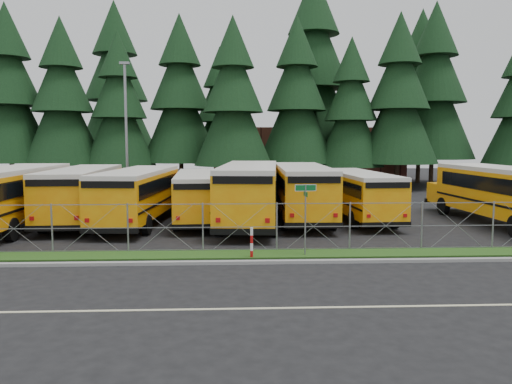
{
  "coord_description": "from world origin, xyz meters",
  "views": [
    {
      "loc": [
        -2.73,
        -20.96,
        4.48
      ],
      "look_at": [
        -1.63,
        4.0,
        1.91
      ],
      "focal_mm": 35.0,
      "sensor_mm": 36.0,
      "label": 1
    }
  ],
  "objects_px": {
    "bus_2": "(140,197)",
    "bus_east": "(500,196)",
    "bus_0": "(15,198)",
    "light_standard": "(126,127)",
    "street_sign": "(305,204)",
    "bus_4": "(250,194)",
    "bus_1": "(84,195)",
    "bus_6": "(357,196)",
    "bus_3": "(198,197)",
    "bus_5": "(302,193)",
    "striped_bollard": "(252,243)"
  },
  "relations": [
    {
      "from": "bus_2",
      "to": "bus_east",
      "type": "relative_size",
      "value": 0.95
    },
    {
      "from": "bus_4",
      "to": "street_sign",
      "type": "relative_size",
      "value": 4.39
    },
    {
      "from": "bus_0",
      "to": "bus_6",
      "type": "bearing_deg",
      "value": 6.28
    },
    {
      "from": "bus_1",
      "to": "bus_6",
      "type": "xyz_separation_m",
      "value": [
        15.27,
        0.16,
        -0.13
      ]
    },
    {
      "from": "bus_2",
      "to": "bus_6",
      "type": "height_order",
      "value": "bus_2"
    },
    {
      "from": "bus_2",
      "to": "bus_3",
      "type": "height_order",
      "value": "bus_2"
    },
    {
      "from": "bus_5",
      "to": "bus_1",
      "type": "bearing_deg",
      "value": -176.79
    },
    {
      "from": "bus_3",
      "to": "bus_east",
      "type": "distance_m",
      "value": 16.23
    },
    {
      "from": "bus_east",
      "to": "street_sign",
      "type": "height_order",
      "value": "bus_east"
    },
    {
      "from": "bus_0",
      "to": "bus_east",
      "type": "xyz_separation_m",
      "value": [
        25.31,
        -0.16,
        -0.01
      ]
    },
    {
      "from": "bus_3",
      "to": "bus_4",
      "type": "bearing_deg",
      "value": -23.49
    },
    {
      "from": "light_standard",
      "to": "bus_3",
      "type": "bearing_deg",
      "value": -57.79
    },
    {
      "from": "street_sign",
      "to": "bus_0",
      "type": "bearing_deg",
      "value": 153.94
    },
    {
      "from": "bus_2",
      "to": "bus_6",
      "type": "distance_m",
      "value": 12.11
    },
    {
      "from": "bus_0",
      "to": "street_sign",
      "type": "relative_size",
      "value": 4.26
    },
    {
      "from": "striped_bollard",
      "to": "bus_1",
      "type": "bearing_deg",
      "value": 134.67
    },
    {
      "from": "bus_1",
      "to": "bus_5",
      "type": "relative_size",
      "value": 0.97
    },
    {
      "from": "bus_0",
      "to": "bus_2",
      "type": "bearing_deg",
      "value": 10.49
    },
    {
      "from": "bus_2",
      "to": "striped_bollard",
      "type": "relative_size",
      "value": 9.38
    },
    {
      "from": "bus_0",
      "to": "light_standard",
      "type": "distance_m",
      "value": 12.3
    },
    {
      "from": "street_sign",
      "to": "bus_east",
      "type": "bearing_deg",
      "value": 30.4
    },
    {
      "from": "bus_1",
      "to": "street_sign",
      "type": "xyz_separation_m",
      "value": [
        11.04,
        -8.75,
        0.54
      ]
    },
    {
      "from": "bus_1",
      "to": "street_sign",
      "type": "distance_m",
      "value": 14.1
    },
    {
      "from": "bus_2",
      "to": "bus_east",
      "type": "xyz_separation_m",
      "value": [
        19.21,
        -1.32,
        0.08
      ]
    },
    {
      "from": "bus_east",
      "to": "bus_4",
      "type": "bearing_deg",
      "value": 172.84
    },
    {
      "from": "bus_2",
      "to": "street_sign",
      "type": "distance_m",
      "value": 11.21
    },
    {
      "from": "bus_4",
      "to": "bus_1",
      "type": "bearing_deg",
      "value": 178.27
    },
    {
      "from": "bus_0",
      "to": "light_standard",
      "type": "relative_size",
      "value": 1.18
    },
    {
      "from": "bus_3",
      "to": "bus_5",
      "type": "xyz_separation_m",
      "value": [
        5.83,
        0.35,
        0.18
      ]
    },
    {
      "from": "bus_2",
      "to": "bus_5",
      "type": "relative_size",
      "value": 0.96
    },
    {
      "from": "bus_3",
      "to": "bus_0",
      "type": "bearing_deg",
      "value": -171.8
    },
    {
      "from": "bus_1",
      "to": "bus_east",
      "type": "distance_m",
      "value": 22.49
    },
    {
      "from": "bus_0",
      "to": "striped_bollard",
      "type": "distance_m",
      "value": 13.87
    },
    {
      "from": "street_sign",
      "to": "light_standard",
      "type": "distance_m",
      "value": 21.16
    },
    {
      "from": "bus_5",
      "to": "street_sign",
      "type": "bearing_deg",
      "value": -95.09
    },
    {
      "from": "bus_3",
      "to": "bus_6",
      "type": "bearing_deg",
      "value": -2.03
    },
    {
      "from": "bus_5",
      "to": "street_sign",
      "type": "xyz_separation_m",
      "value": [
        -1.09,
        -9.05,
        0.49
      ]
    },
    {
      "from": "bus_0",
      "to": "bus_5",
      "type": "bearing_deg",
      "value": 8.17
    },
    {
      "from": "bus_3",
      "to": "striped_bollard",
      "type": "height_order",
      "value": "bus_3"
    },
    {
      "from": "bus_4",
      "to": "bus_6",
      "type": "bearing_deg",
      "value": 16.59
    },
    {
      "from": "bus_2",
      "to": "bus_6",
      "type": "bearing_deg",
      "value": 8.73
    },
    {
      "from": "bus_1",
      "to": "bus_3",
      "type": "relative_size",
      "value": 1.1
    },
    {
      "from": "bus_3",
      "to": "bus_east",
      "type": "height_order",
      "value": "bus_east"
    },
    {
      "from": "bus_2",
      "to": "street_sign",
      "type": "xyz_separation_m",
      "value": [
        7.85,
        -7.98,
        0.56
      ]
    },
    {
      "from": "bus_4",
      "to": "street_sign",
      "type": "bearing_deg",
      "value": -71.05
    },
    {
      "from": "bus_0",
      "to": "light_standard",
      "type": "xyz_separation_m",
      "value": [
        3.36,
        11.16,
        3.93
      ]
    },
    {
      "from": "bus_1",
      "to": "bus_6",
      "type": "distance_m",
      "value": 15.27
    },
    {
      "from": "bus_1",
      "to": "bus_east",
      "type": "height_order",
      "value": "bus_east"
    },
    {
      "from": "bus_4",
      "to": "bus_5",
      "type": "xyz_separation_m",
      "value": [
        2.98,
        1.39,
        -0.07
      ]
    },
    {
      "from": "bus_1",
      "to": "bus_east",
      "type": "bearing_deg",
      "value": -7.54
    }
  ]
}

